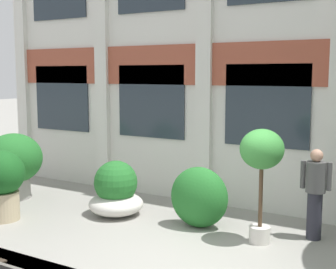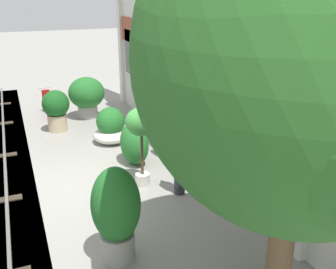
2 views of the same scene
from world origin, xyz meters
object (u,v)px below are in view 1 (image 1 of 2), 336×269
object	(u,v)px
potted_plant_tall_urn	(262,157)
potted_plant_stone_basin	(14,161)
potted_plant_wide_bowl	(116,192)
resident_by_doorway	(315,191)
topiary_hedge	(199,197)
potted_plant_fluted_column	(2,181)

from	to	relation	value
potted_plant_tall_urn	potted_plant_stone_basin	distance (m)	5.97
potted_plant_wide_bowl	resident_by_doorway	size ratio (longest dim) A/B	0.71
topiary_hedge	potted_plant_tall_urn	bearing A→B (deg)	-8.98
potted_plant_stone_basin	potted_plant_tall_urn	bearing A→B (deg)	1.48
potted_plant_fluted_column	potted_plant_stone_basin	xyz separation A→B (m)	(-1.09, 1.25, 0.08)
potted_plant_tall_urn	potted_plant_fluted_column	distance (m)	5.09
potted_plant_wide_bowl	potted_plant_tall_urn	size ratio (longest dim) A/B	0.57
potted_plant_wide_bowl	potted_plant_tall_urn	bearing A→B (deg)	-0.27
potted_plant_fluted_column	resident_by_doorway	bearing A→B (deg)	20.29
potted_plant_fluted_column	resident_by_doorway	xyz separation A→B (m)	(5.60, 2.07, 0.07)
potted_plant_tall_urn	topiary_hedge	size ratio (longest dim) A/B	1.70
potted_plant_wide_bowl	potted_plant_stone_basin	world-z (taller)	potted_plant_stone_basin
potted_plant_tall_urn	potted_plant_stone_basin	world-z (taller)	potted_plant_tall_urn
potted_plant_stone_basin	topiary_hedge	size ratio (longest dim) A/B	1.32
potted_plant_fluted_column	resident_by_doorway	distance (m)	5.97
potted_plant_wide_bowl	topiary_hedge	xyz separation A→B (m)	(1.83, 0.19, 0.10)
potted_plant_wide_bowl	potted_plant_stone_basin	xyz separation A→B (m)	(-2.83, -0.17, 0.40)
potted_plant_wide_bowl	potted_plant_fluted_column	size ratio (longest dim) A/B	0.81
resident_by_doorway	potted_plant_fluted_column	bearing A→B (deg)	-76.62
potted_plant_fluted_column	potted_plant_wide_bowl	bearing A→B (deg)	39.26
resident_by_doorway	topiary_hedge	xyz separation A→B (m)	(-2.04, -0.46, -0.28)
potted_plant_stone_basin	topiary_hedge	xyz separation A→B (m)	(4.66, 0.36, -0.29)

